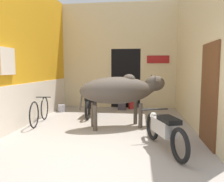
% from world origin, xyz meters
% --- Properties ---
extents(ground_plane, '(30.00, 30.00, 0.00)m').
position_xyz_m(ground_plane, '(0.00, 0.00, 0.00)').
color(ground_plane, '#9E9389').
extents(wall_left_shopfront, '(0.25, 5.10, 4.18)m').
position_xyz_m(wall_left_shopfront, '(-2.37, 2.54, 2.02)').
color(wall_left_shopfront, orange).
rests_on(wall_left_shopfront, ground_plane).
extents(wall_back_with_doorway, '(4.56, 0.93, 4.18)m').
position_xyz_m(wall_back_with_doorway, '(0.11, 5.35, 1.75)').
color(wall_back_with_doorway, beige).
rests_on(wall_back_with_doorway, ground_plane).
extents(wall_right_with_door, '(0.22, 5.10, 4.18)m').
position_xyz_m(wall_right_with_door, '(2.37, 2.50, 2.06)').
color(wall_right_with_door, beige).
rests_on(wall_right_with_door, ground_plane).
extents(cow, '(2.41, 1.38, 1.45)m').
position_xyz_m(cow, '(0.36, 2.08, 1.01)').
color(cow, '#4C4238').
rests_on(cow, ground_plane).
extents(motorcycle_near, '(0.76, 1.76, 0.73)m').
position_xyz_m(motorcycle_near, '(1.35, 0.53, 0.41)').
color(motorcycle_near, black).
rests_on(motorcycle_near, ground_plane).
extents(motorcycle_far, '(0.58, 1.75, 0.70)m').
position_xyz_m(motorcycle_far, '(-0.74, 3.35, 0.39)').
color(motorcycle_far, black).
rests_on(motorcycle_far, ground_plane).
extents(bicycle, '(0.44, 1.66, 0.73)m').
position_xyz_m(bicycle, '(-1.98, 2.17, 0.37)').
color(bicycle, black).
rests_on(bicycle, ground_plane).
extents(shopkeeper_seated, '(0.41, 0.34, 1.21)m').
position_xyz_m(shopkeeper_seated, '(0.20, 4.61, 0.63)').
color(shopkeeper_seated, '#3D3842').
rests_on(shopkeeper_seated, ground_plane).
extents(plastic_stool, '(0.33, 0.33, 0.39)m').
position_xyz_m(plastic_stool, '(0.55, 4.82, 0.21)').
color(plastic_stool, red).
rests_on(plastic_stool, ground_plane).
extents(bucket, '(0.26, 0.26, 0.26)m').
position_xyz_m(bucket, '(-1.97, 3.90, 0.13)').
color(bucket, '#A8A8B2').
rests_on(bucket, ground_plane).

